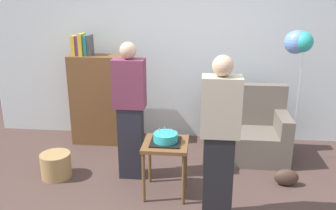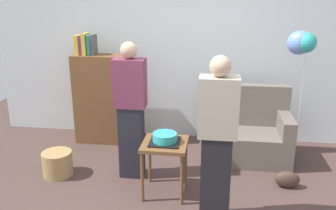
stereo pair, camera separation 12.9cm
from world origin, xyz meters
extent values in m
plane|color=#4C3833|center=(0.00, 0.00, 0.00)|extent=(8.00, 8.00, 0.00)
cube|color=silver|center=(0.00, 2.05, 1.35)|extent=(6.00, 0.10, 2.70)
cube|color=#6B6056|center=(0.82, 1.31, 0.20)|extent=(1.10, 0.70, 0.40)
cube|color=#6B6056|center=(0.82, 1.58, 0.68)|extent=(1.10, 0.16, 0.56)
cube|color=#6B6056|center=(0.35, 1.31, 0.52)|extent=(0.16, 0.70, 0.24)
cube|color=#6B6056|center=(1.29, 1.31, 0.52)|extent=(0.16, 0.70, 0.24)
cube|color=brown|center=(-1.25, 1.65, 0.65)|extent=(0.80, 0.36, 1.30)
cube|color=gold|center=(-1.56, 1.65, 1.44)|extent=(0.05, 0.21, 0.27)
cube|color=#7F3D93|center=(-1.51, 1.65, 1.44)|extent=(0.04, 0.17, 0.27)
cube|color=gold|center=(-1.45, 1.65, 1.45)|extent=(0.05, 0.23, 0.30)
cube|color=teal|center=(-1.39, 1.65, 1.44)|extent=(0.05, 0.18, 0.28)
cube|color=#4C4C51|center=(-1.34, 1.65, 1.44)|extent=(0.05, 0.18, 0.28)
cube|color=brown|center=(-0.14, 0.32, 0.59)|extent=(0.48, 0.48, 0.04)
cylinder|color=brown|center=(-0.35, 0.11, 0.28)|extent=(0.04, 0.04, 0.57)
cylinder|color=brown|center=(0.07, 0.11, 0.28)|extent=(0.04, 0.04, 0.57)
cylinder|color=brown|center=(-0.35, 0.53, 0.28)|extent=(0.04, 0.04, 0.57)
cylinder|color=brown|center=(0.07, 0.53, 0.28)|extent=(0.04, 0.04, 0.57)
cube|color=black|center=(-0.14, 0.32, 0.62)|extent=(0.32, 0.32, 0.02)
cylinder|color=#2DB2B7|center=(-0.14, 0.32, 0.67)|extent=(0.26, 0.26, 0.09)
cylinder|color=#EA668C|center=(-0.06, 0.32, 0.74)|extent=(0.01, 0.01, 0.06)
cylinder|color=#EA668C|center=(-0.10, 0.38, 0.74)|extent=(0.01, 0.01, 0.05)
cylinder|color=#66B2E5|center=(-0.16, 0.39, 0.74)|extent=(0.01, 0.01, 0.06)
cylinder|color=#66B2E5|center=(-0.20, 0.34, 0.74)|extent=(0.01, 0.01, 0.05)
cylinder|color=#F2CC4C|center=(-0.20, 0.29, 0.75)|extent=(0.01, 0.01, 0.06)
cylinder|color=#F2CC4C|center=(-0.15, 0.23, 0.74)|extent=(0.01, 0.01, 0.05)
cylinder|color=#66B2E5|center=(-0.10, 0.27, 0.74)|extent=(0.01, 0.01, 0.06)
cube|color=#23232D|center=(-0.59, 0.66, 0.44)|extent=(0.28, 0.20, 0.88)
cube|color=#75334C|center=(-0.59, 0.66, 1.16)|extent=(0.36, 0.22, 0.56)
sphere|color=#D1A889|center=(-0.59, 0.66, 1.53)|extent=(0.19, 0.19, 0.19)
cube|color=black|center=(0.41, -0.09, 0.44)|extent=(0.28, 0.20, 0.88)
cube|color=#B2A893|center=(0.41, -0.09, 1.16)|extent=(0.36, 0.22, 0.56)
sphere|color=#D1A889|center=(0.41, -0.09, 1.53)|extent=(0.19, 0.19, 0.19)
cylinder|color=#A88451|center=(-1.50, 0.54, 0.15)|extent=(0.36, 0.36, 0.30)
ellipsoid|color=#473328|center=(1.24, 0.62, 0.10)|extent=(0.28, 0.14, 0.20)
cylinder|color=silver|center=(1.44, 1.29, 0.80)|extent=(0.00, 0.00, 1.60)
sphere|color=#668ED6|center=(1.35, 1.31, 1.56)|extent=(0.28, 0.28, 0.28)
sphere|color=#668ED6|center=(1.37, 1.30, 1.58)|extent=(0.26, 0.26, 0.26)
sphere|color=#2DADA8|center=(1.42, 1.26, 1.57)|extent=(0.25, 0.25, 0.25)
camera|label=1|loc=(0.25, -3.18, 2.15)|focal=38.14mm
camera|label=2|loc=(0.38, -3.17, 2.15)|focal=38.14mm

